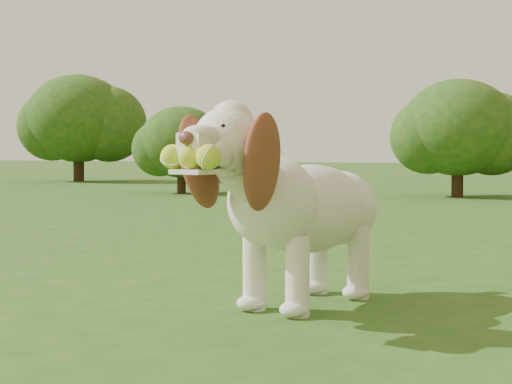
% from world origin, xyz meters
% --- Properties ---
extents(ground, '(80.00, 80.00, 0.00)m').
position_xyz_m(ground, '(0.00, 0.00, 0.00)').
color(ground, '#244B15').
rests_on(ground, ground).
extents(dog, '(0.62, 1.27, 0.83)m').
position_xyz_m(dog, '(-0.45, 0.45, 0.44)').
color(dog, silver).
rests_on(dog, ground).
extents(shrub_a, '(1.28, 1.28, 1.32)m').
position_xyz_m(shrub_a, '(-5.13, 7.92, 0.78)').
color(shrub_a, '#382314').
rests_on(shrub_a, ground).
extents(shrub_b, '(1.59, 1.59, 1.65)m').
position_xyz_m(shrub_b, '(-1.12, 8.65, 0.97)').
color(shrub_b, '#382314').
rests_on(shrub_b, ground).
extents(shrub_g, '(2.18, 2.18, 2.26)m').
position_xyz_m(shrub_g, '(-9.41, 11.16, 1.33)').
color(shrub_g, '#382314').
rests_on(shrub_g, ground).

